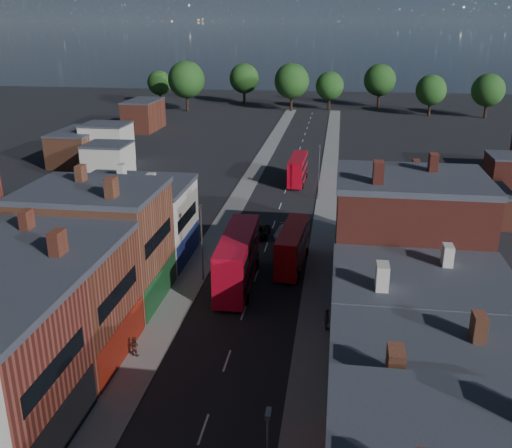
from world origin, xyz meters
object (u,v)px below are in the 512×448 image
(car_3, at_px, (282,231))
(ped_3, at_px, (327,319))
(bus_2, at_px, (298,169))
(ped_1, at_px, (134,346))
(car_2, at_px, (260,231))
(bus_1, at_px, (293,246))
(bus_0, at_px, (238,258))

(car_3, relative_size, ped_3, 2.06)
(bus_2, relative_size, car_3, 2.59)
(car_3, distance_m, ped_1, 29.82)
(car_2, bearing_deg, ped_3, -68.09)
(bus_2, relative_size, car_2, 2.22)
(car_2, xyz_separation_m, car_3, (2.72, 0.55, -0.07))
(car_3, bearing_deg, bus_2, 96.23)
(car_3, distance_m, ped_3, 23.09)
(bus_1, distance_m, bus_2, 33.86)
(bus_1, distance_m, ped_3, 13.89)
(bus_1, xyz_separation_m, ped_3, (4.05, -13.22, -1.29))
(bus_0, height_order, bus_1, bus_0)
(bus_1, distance_m, ped_1, 22.27)
(bus_2, height_order, car_3, bus_2)
(bus_1, relative_size, car_2, 2.23)
(bus_0, height_order, ped_3, bus_0)
(bus_1, xyz_separation_m, ped_1, (-10.84, -19.41, -1.44))
(car_2, bearing_deg, bus_2, 83.88)
(bus_2, height_order, ped_1, bus_2)
(ped_1, bearing_deg, bus_0, -100.97)
(bus_1, height_order, car_2, bus_1)
(bus_2, relative_size, ped_3, 5.33)
(car_2, bearing_deg, bus_0, -91.25)
(bus_2, bearing_deg, ped_3, -80.99)
(bus_1, height_order, car_3, bus_1)
(bus_1, distance_m, car_2, 9.88)
(bus_2, distance_m, ped_3, 47.43)
(bus_1, height_order, ped_3, bus_1)
(bus_2, xyz_separation_m, car_2, (-2.70, -25.29, -1.73))
(bus_2, distance_m, ped_1, 53.95)
(car_2, xyz_separation_m, ped_3, (8.75, -21.74, 0.44))
(bus_0, height_order, car_3, bus_0)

